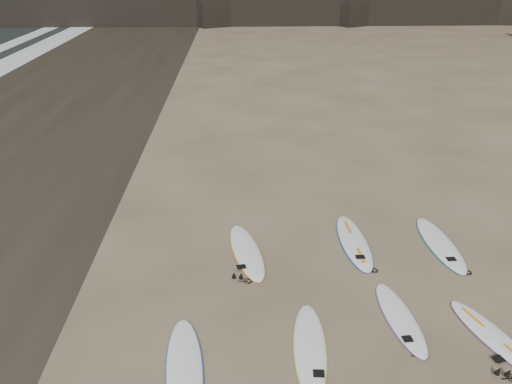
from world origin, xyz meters
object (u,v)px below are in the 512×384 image
at_px(surfboard_1, 310,347).
at_px(surfboard_3, 493,336).
at_px(surfboard_2, 400,317).
at_px(surfboard_5, 247,251).
at_px(surfboard_6, 354,242).
at_px(surfboard_0, 184,368).
at_px(surfboard_7, 440,244).

xyz_separation_m(surfboard_1, surfboard_3, (3.55, 0.14, -0.00)).
height_order(surfboard_2, surfboard_5, surfboard_5).
xyz_separation_m(surfboard_2, surfboard_5, (-3.03, 2.59, 0.01)).
distance_m(surfboard_2, surfboard_5, 3.98).
distance_m(surfboard_5, surfboard_6, 2.75).
relative_size(surfboard_1, surfboard_5, 0.94).
xyz_separation_m(surfboard_1, surfboard_2, (1.93, 0.75, -0.00)).
relative_size(surfboard_1, surfboard_3, 1.07).
distance_m(surfboard_0, surfboard_3, 5.86).
relative_size(surfboard_2, surfboard_7, 0.86).
distance_m(surfboard_1, surfboard_5, 3.52).
xyz_separation_m(surfboard_2, surfboard_6, (-0.30, 2.92, 0.01)).
relative_size(surfboard_0, surfboard_1, 1.07).
bearing_deg(surfboard_3, surfboard_0, 168.08).
bearing_deg(surfboard_0, surfboard_5, 66.23).
height_order(surfboard_1, surfboard_5, surfboard_5).
height_order(surfboard_6, surfboard_7, same).
relative_size(surfboard_2, surfboard_6, 0.85).
height_order(surfboard_1, surfboard_3, surfboard_1).
bearing_deg(surfboard_2, surfboard_5, 134.51).
relative_size(surfboard_3, surfboard_5, 0.88).
xyz_separation_m(surfboard_5, surfboard_6, (2.73, 0.33, 0.00)).
xyz_separation_m(surfboard_0, surfboard_1, (2.29, 0.45, -0.00)).
bearing_deg(surfboard_6, surfboard_3, -62.72).
bearing_deg(surfboard_2, surfboard_7, 50.97).
distance_m(surfboard_1, surfboard_6, 4.02).
distance_m(surfboard_2, surfboard_6, 2.94).
relative_size(surfboard_3, surfboard_6, 0.85).
bearing_deg(surfboard_7, surfboard_5, -179.97).
bearing_deg(surfboard_3, surfboard_6, 100.83).
xyz_separation_m(surfboard_6, surfboard_7, (2.15, -0.18, -0.00)).
distance_m(surfboard_5, surfboard_7, 4.89).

